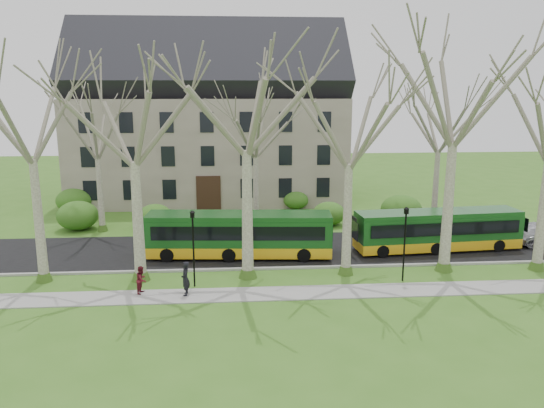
{
  "coord_description": "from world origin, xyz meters",
  "views": [
    {
      "loc": [
        -3.71,
        -29.48,
        10.96
      ],
      "look_at": [
        -1.32,
        3.0,
        3.81
      ],
      "focal_mm": 35.0,
      "sensor_mm": 36.0,
      "label": 1
    }
  ],
  "objects": [
    {
      "name": "hedges",
      "position": [
        -4.67,
        14.0,
        1.0
      ],
      "size": [
        30.6,
        8.6,
        2.0
      ],
      "color": "#235518",
      "rests_on": "ground"
    },
    {
      "name": "tree_row_far",
      "position": [
        -1.33,
        11.0,
        6.0
      ],
      "size": [
        33.0,
        7.0,
        12.0
      ],
      "color": "gray",
      "rests_on": "ground"
    },
    {
      "name": "curb",
      "position": [
        0.0,
        1.5,
        0.07
      ],
      "size": [
        80.0,
        0.25,
        0.14
      ],
      "primitive_type": "cube",
      "color": "#A5A39E",
      "rests_on": "ground"
    },
    {
      "name": "bus_lead",
      "position": [
        -3.4,
        4.09,
        1.56
      ],
      "size": [
        12.15,
        3.4,
        3.0
      ],
      "primitive_type": null,
      "rotation": [
        0.0,
        0.0,
        -0.08
      ],
      "color": "#154C1A",
      "rests_on": "road"
    },
    {
      "name": "building",
      "position": [
        -6.0,
        24.0,
        8.07
      ],
      "size": [
        26.5,
        12.2,
        16.0
      ],
      "color": "gray",
      "rests_on": "ground"
    },
    {
      "name": "pedestrian_b",
      "position": [
        -8.76,
        -1.94,
        0.82
      ],
      "size": [
        0.73,
        0.85,
        1.51
      ],
      "primitive_type": "imported",
      "rotation": [
        0.0,
        0.0,
        1.34
      ],
      "color": "#5A141E",
      "rests_on": "sidewalk"
    },
    {
      "name": "ground",
      "position": [
        0.0,
        0.0,
        0.0
      ],
      "size": [
        120.0,
        120.0,
        0.0
      ],
      "primitive_type": "plane",
      "color": "#3C6E1F",
      "rests_on": "ground"
    },
    {
      "name": "road",
      "position": [
        0.0,
        5.5,
        0.03
      ],
      "size": [
        80.0,
        8.0,
        0.06
      ],
      "primitive_type": "cube",
      "color": "black",
      "rests_on": "ground"
    },
    {
      "name": "sidewalk",
      "position": [
        0.0,
        -2.5,
        0.03
      ],
      "size": [
        70.0,
        2.0,
        0.06
      ],
      "primitive_type": "cube",
      "color": "gray",
      "rests_on": "ground"
    },
    {
      "name": "lamp_row",
      "position": [
        -0.0,
        -1.0,
        2.57
      ],
      "size": [
        36.22,
        0.22,
        4.3
      ],
      "color": "black",
      "rests_on": "ground"
    },
    {
      "name": "pedestrian_a",
      "position": [
        -6.37,
        -2.41,
        0.99
      ],
      "size": [
        0.46,
        0.69,
        1.87
      ],
      "primitive_type": "imported",
      "rotation": [
        0.0,
        0.0,
        -1.55
      ],
      "color": "black",
      "rests_on": "sidewalk"
    },
    {
      "name": "tree_row_verge",
      "position": [
        0.0,
        0.3,
        7.0
      ],
      "size": [
        49.0,
        7.0,
        14.0
      ],
      "color": "gray",
      "rests_on": "ground"
    },
    {
      "name": "bus_follow",
      "position": [
        10.16,
        4.55,
        1.47
      ],
      "size": [
        11.44,
        3.25,
        2.82
      ],
      "primitive_type": null,
      "rotation": [
        0.0,
        0.0,
        0.08
      ],
      "color": "#154C1A",
      "rests_on": "road"
    }
  ]
}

